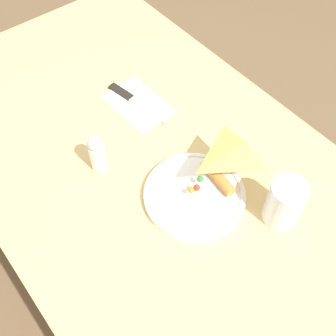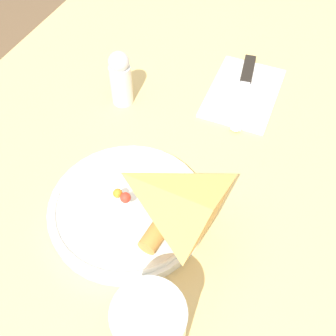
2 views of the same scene
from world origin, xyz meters
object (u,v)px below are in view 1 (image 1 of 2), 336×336
at_px(dining_table, 141,174).
at_px(butter_knife, 135,101).
at_px(plate_pizza, 195,193).
at_px(salt_shaker, 97,153).
at_px(milk_glass, 284,204).
at_px(napkin_folded, 138,104).

relative_size(dining_table, butter_knife, 6.17).
height_order(plate_pizza, butter_knife, plate_pizza).
relative_size(plate_pizza, salt_shaker, 2.18).
xyz_separation_m(milk_glass, butter_knife, (-0.44, -0.04, -0.04)).
bearing_deg(butter_knife, milk_glass, -5.34).
bearing_deg(salt_shaker, napkin_folded, 119.64).
bearing_deg(napkin_folded, salt_shaker, -60.36).
distance_m(dining_table, plate_pizza, 0.22).
distance_m(butter_knife, salt_shaker, 0.21).
height_order(dining_table, napkin_folded, napkin_folded).
bearing_deg(plate_pizza, salt_shaker, -149.50).
xyz_separation_m(napkin_folded, salt_shaker, (0.10, -0.18, 0.05)).
xyz_separation_m(dining_table, salt_shaker, (-0.01, -0.10, 0.16)).
bearing_deg(dining_table, milk_glass, 19.74).
bearing_deg(butter_knife, salt_shaker, -68.35).
height_order(dining_table, salt_shaker, salt_shaker).
xyz_separation_m(dining_table, napkin_folded, (-0.11, 0.08, 0.11)).
bearing_deg(milk_glass, dining_table, -160.26).
xyz_separation_m(dining_table, milk_glass, (0.33, 0.12, 0.16)).
distance_m(plate_pizza, napkin_folded, 0.30).
relative_size(milk_glass, napkin_folded, 0.62).
bearing_deg(dining_table, butter_knife, 146.78).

